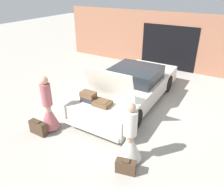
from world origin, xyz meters
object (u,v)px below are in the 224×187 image
person_left (49,111)px  suitcase_beside_right_person (126,166)px  suitcase_beside_left_person (38,128)px  person_right (130,141)px  car (131,87)px

person_left → suitcase_beside_right_person: 2.84m
person_left → suitcase_beside_left_person: size_ratio=3.13×
person_left → person_right: 2.66m
car → person_left: (-1.33, -2.86, 0.05)m
person_left → suitcase_beside_right_person: bearing=74.4°
car → person_left: car is taller
car → suitcase_beside_right_person: 3.56m
suitcase_beside_right_person → car: bearing=114.3°
car → suitcase_beside_right_person: car is taller
car → person_right: size_ratio=3.17×
person_right → person_left: bearing=79.0°
person_left → person_right: size_ratio=1.06×
car → person_left: size_ratio=3.00×
person_left → suitcase_beside_left_person: bearing=-28.0°
car → person_left: 3.15m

